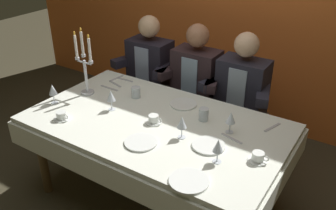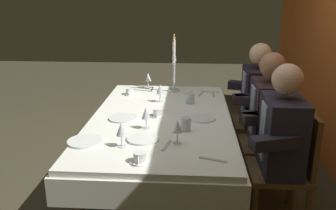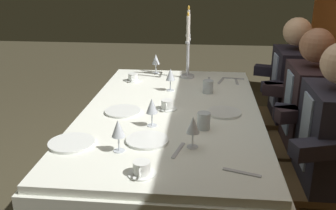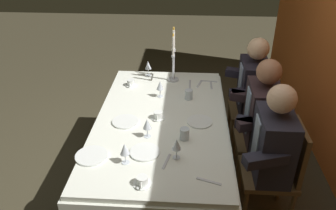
{
  "view_description": "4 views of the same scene",
  "coord_description": "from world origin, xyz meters",
  "px_view_note": "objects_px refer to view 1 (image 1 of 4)",
  "views": [
    {
      "loc": [
        1.33,
        -1.9,
        2.11
      ],
      "look_at": [
        0.07,
        0.06,
        0.87
      ],
      "focal_mm": 38.99,
      "sensor_mm": 36.0,
      "label": 1
    },
    {
      "loc": [
        2.66,
        0.23,
        1.69
      ],
      "look_at": [
        0.04,
        0.06,
        0.85
      ],
      "focal_mm": 37.68,
      "sensor_mm": 36.0,
      "label": 2
    },
    {
      "loc": [
        2.22,
        0.2,
        1.58
      ],
      "look_at": [
        0.13,
        -0.01,
        0.82
      ],
      "focal_mm": 40.24,
      "sensor_mm": 36.0,
      "label": 3
    },
    {
      "loc": [
        2.43,
        0.22,
        2.28
      ],
      "look_at": [
        0.01,
        0.06,
        0.88
      ],
      "focal_mm": 36.19,
      "sensor_mm": 36.0,
      "label": 4
    }
  ],
  "objects_px": {
    "wine_glass_3": "(218,146)",
    "water_tumbler_1": "(136,92)",
    "candelabra": "(85,68)",
    "seated_diner_0": "(150,65)",
    "dinner_plate_3": "(189,181)",
    "dinner_plate_2": "(183,104)",
    "dinner_plate_0": "(209,145)",
    "wine_glass_1": "(231,118)",
    "wine_glass_4": "(53,90)",
    "dining_table": "(156,135)",
    "wine_glass_2": "(182,123)",
    "water_tumbler_0": "(204,114)",
    "seated_diner_1": "(196,77)",
    "dinner_plate_1": "(141,142)",
    "seated_diner_2": "(242,88)",
    "wine_glass_0": "(111,96)",
    "coffee_cup_2": "(154,119)",
    "coffee_cup_0": "(258,157)",
    "coffee_cup_1": "(62,116)"
  },
  "relations": [
    {
      "from": "dinner_plate_0",
      "to": "wine_glass_1",
      "type": "distance_m",
      "value": 0.26
    },
    {
      "from": "seated_diner_1",
      "to": "wine_glass_0",
      "type": "bearing_deg",
      "value": -104.48
    },
    {
      "from": "wine_glass_4",
      "to": "seated_diner_0",
      "type": "height_order",
      "value": "seated_diner_0"
    },
    {
      "from": "dinner_plate_1",
      "to": "coffee_cup_1",
      "type": "xyz_separation_m",
      "value": [
        -0.68,
        -0.06,
        0.02
      ]
    },
    {
      "from": "wine_glass_4",
      "to": "seated_diner_1",
      "type": "xyz_separation_m",
      "value": [
        0.7,
        1.09,
        -0.12
      ]
    },
    {
      "from": "wine_glass_2",
      "to": "coffee_cup_2",
      "type": "bearing_deg",
      "value": 168.02
    },
    {
      "from": "candelabra",
      "to": "seated_diner_0",
      "type": "distance_m",
      "value": 0.86
    },
    {
      "from": "wine_glass_3",
      "to": "water_tumbler_1",
      "type": "xyz_separation_m",
      "value": [
        -0.96,
        0.43,
        -0.07
      ]
    },
    {
      "from": "dinner_plate_2",
      "to": "water_tumbler_0",
      "type": "height_order",
      "value": "water_tumbler_0"
    },
    {
      "from": "dinner_plate_0",
      "to": "dinner_plate_1",
      "type": "xyz_separation_m",
      "value": [
        -0.4,
        -0.21,
        0.0
      ]
    },
    {
      "from": "seated_diner_2",
      "to": "candelabra",
      "type": "bearing_deg",
      "value": -142.25
    },
    {
      "from": "wine_glass_0",
      "to": "seated_diner_2",
      "type": "bearing_deg",
      "value": 52.95
    },
    {
      "from": "wine_glass_1",
      "to": "dining_table",
      "type": "bearing_deg",
      "value": -163.69
    },
    {
      "from": "dinner_plate_0",
      "to": "wine_glass_2",
      "type": "bearing_deg",
      "value": -178.99
    },
    {
      "from": "seated_diner_0",
      "to": "dinner_plate_1",
      "type": "bearing_deg",
      "value": -57.22
    },
    {
      "from": "wine_glass_0",
      "to": "water_tumbler_0",
      "type": "bearing_deg",
      "value": 20.05
    },
    {
      "from": "seated_diner_1",
      "to": "seated_diner_2",
      "type": "relative_size",
      "value": 1.0
    },
    {
      "from": "coffee_cup_2",
      "to": "coffee_cup_0",
      "type": "bearing_deg",
      "value": -2.08
    },
    {
      "from": "coffee_cup_2",
      "to": "candelabra",
      "type": "bearing_deg",
      "value": 173.0
    },
    {
      "from": "dinner_plate_3",
      "to": "coffee_cup_2",
      "type": "bearing_deg",
      "value": 141.62
    },
    {
      "from": "dinner_plate_2",
      "to": "dinner_plate_3",
      "type": "bearing_deg",
      "value": -57.29
    },
    {
      "from": "dining_table",
      "to": "wine_glass_1",
      "type": "xyz_separation_m",
      "value": [
        0.52,
        0.15,
        0.23
      ]
    },
    {
      "from": "wine_glass_2",
      "to": "seated_diner_0",
      "type": "height_order",
      "value": "seated_diner_0"
    },
    {
      "from": "candelabra",
      "to": "wine_glass_4",
      "type": "height_order",
      "value": "candelabra"
    },
    {
      "from": "wine_glass_4",
      "to": "seated_diner_1",
      "type": "relative_size",
      "value": 0.13
    },
    {
      "from": "wine_glass_3",
      "to": "coffee_cup_1",
      "type": "height_order",
      "value": "wine_glass_3"
    },
    {
      "from": "wine_glass_0",
      "to": "water_tumbler_1",
      "type": "height_order",
      "value": "wine_glass_0"
    },
    {
      "from": "dining_table",
      "to": "wine_glass_2",
      "type": "distance_m",
      "value": 0.37
    },
    {
      "from": "wine_glass_1",
      "to": "wine_glass_3",
      "type": "distance_m",
      "value": 0.36
    },
    {
      "from": "water_tumbler_0",
      "to": "coffee_cup_1",
      "type": "bearing_deg",
      "value": -147.75
    },
    {
      "from": "candelabra",
      "to": "coffee_cup_0",
      "type": "xyz_separation_m",
      "value": [
        1.55,
        -0.12,
        -0.21
      ]
    },
    {
      "from": "dinner_plate_1",
      "to": "wine_glass_1",
      "type": "xyz_separation_m",
      "value": [
        0.44,
        0.45,
        0.11
      ]
    },
    {
      "from": "candelabra",
      "to": "wine_glass_2",
      "type": "xyz_separation_m",
      "value": [
        1.02,
        -0.15,
        -0.12
      ]
    },
    {
      "from": "water_tumbler_1",
      "to": "dinner_plate_0",
      "type": "bearing_deg",
      "value": -20.4
    },
    {
      "from": "wine_glass_0",
      "to": "seated_diner_0",
      "type": "xyz_separation_m",
      "value": [
        -0.29,
        0.93,
        -0.12
      ]
    },
    {
      "from": "dinner_plate_1",
      "to": "seated_diner_2",
      "type": "distance_m",
      "value": 1.2
    },
    {
      "from": "coffee_cup_0",
      "to": "seated_diner_1",
      "type": "bearing_deg",
      "value": 135.39
    },
    {
      "from": "dinner_plate_3",
      "to": "wine_glass_1",
      "type": "xyz_separation_m",
      "value": [
        -0.03,
        0.61,
        0.11
      ]
    },
    {
      "from": "coffee_cup_2",
      "to": "dinner_plate_3",
      "type": "bearing_deg",
      "value": -38.38
    },
    {
      "from": "water_tumbler_0",
      "to": "water_tumbler_1",
      "type": "distance_m",
      "value": 0.65
    },
    {
      "from": "dining_table",
      "to": "wine_glass_0",
      "type": "relative_size",
      "value": 11.83
    },
    {
      "from": "dinner_plate_3",
      "to": "dinner_plate_2",
      "type": "bearing_deg",
      "value": 122.71
    },
    {
      "from": "water_tumbler_0",
      "to": "seated_diner_0",
      "type": "xyz_separation_m",
      "value": [
        -0.96,
        0.68,
        -0.05
      ]
    },
    {
      "from": "dinner_plate_3",
      "to": "coffee_cup_1",
      "type": "xyz_separation_m",
      "value": [
        -1.15,
        0.1,
        0.02
      ]
    },
    {
      "from": "wine_glass_3",
      "to": "water_tumbler_0",
      "type": "xyz_separation_m",
      "value": [
        -0.31,
        0.41,
        -0.07
      ]
    },
    {
      "from": "wine_glass_4",
      "to": "seated_diner_0",
      "type": "xyz_separation_m",
      "value": [
        0.17,
        1.09,
        -0.12
      ]
    },
    {
      "from": "water_tumbler_1",
      "to": "coffee_cup_1",
      "type": "bearing_deg",
      "value": -112.63
    },
    {
      "from": "dinner_plate_0",
      "to": "coffee_cup_0",
      "type": "height_order",
      "value": "coffee_cup_0"
    },
    {
      "from": "seated_diner_1",
      "to": "dining_table",
      "type": "bearing_deg",
      "value": -80.6
    },
    {
      "from": "dinner_plate_2",
      "to": "wine_glass_2",
      "type": "relative_size",
      "value": 1.31
    }
  ]
}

